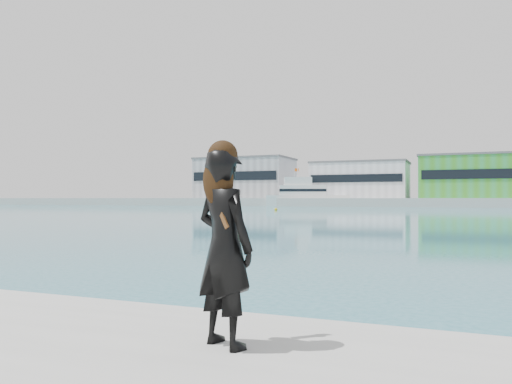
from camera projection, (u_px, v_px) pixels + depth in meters
far_quay at (450, 202)px, 124.76m from camera, size 320.00×40.00×2.00m
warehouse_grey_left at (245, 178)px, 143.51m from camera, size 26.52×16.36×11.50m
warehouse_white at (360, 180)px, 131.17m from camera, size 24.48×15.35×9.50m
warehouse_green at (486, 176)px, 119.97m from camera, size 30.60×16.36×10.50m
flagpole_left at (295, 181)px, 130.64m from camera, size 1.28×0.16×8.00m
motor_yacht at (304, 195)px, 123.51m from camera, size 20.88×12.42×9.43m
buoy_far at (276, 210)px, 81.66m from camera, size 0.50×0.50×0.50m
woman at (224, 241)px, 4.13m from camera, size 0.70×0.59×1.73m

